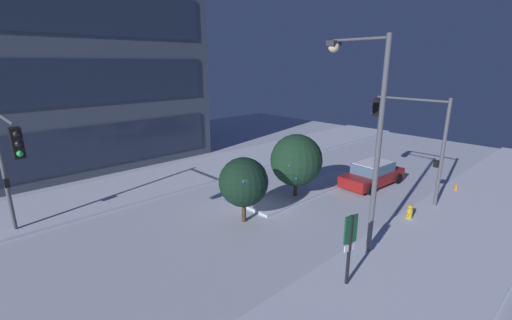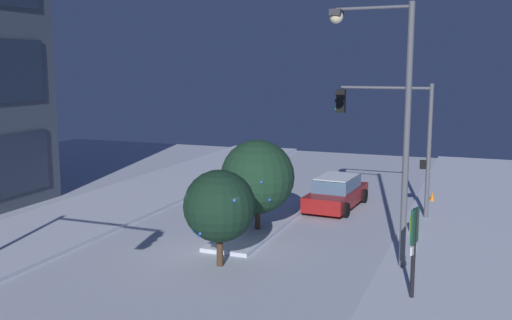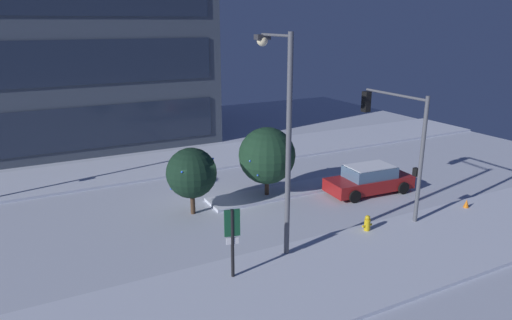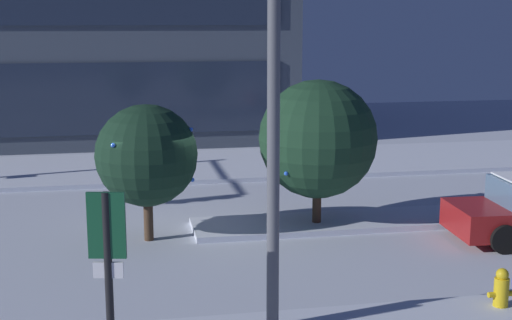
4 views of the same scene
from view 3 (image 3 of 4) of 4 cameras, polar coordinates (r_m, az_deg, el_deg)
The scene contains 12 objects.
ground at distance 22.81m, azimuth -6.85°, elevation -6.04°, with size 52.00×52.00×0.00m, color silver.
curb_strip_near at distance 16.43m, azimuth 3.44°, elevation -15.29°, with size 52.00×5.20×0.14m, color silver.
curb_strip_far at distance 29.87m, azimuth -12.30°, elevation -0.64°, with size 52.00×5.20×0.14m, color silver.
median_strip at distance 24.95m, azimuth 4.07°, elevation -3.76°, with size 9.00×1.80×0.14m, color silver.
car_near at distance 25.29m, azimuth 13.74°, elevation -2.38°, with size 4.86×2.25×1.49m.
traffic_light_corner_near_right at distance 22.12m, azimuth 16.89°, elevation 3.45°, with size 0.32×4.16×5.79m.
street_lamp_arched at distance 17.19m, azimuth 3.07°, elevation 5.43°, with size 0.56×2.68×8.43m.
fire_hydrant at distance 20.64m, azimuth 13.50°, elevation -7.72°, with size 0.48×0.26×0.83m.
parking_info_sign at distance 16.13m, azimuth -2.93°, elevation -9.27°, with size 0.55×0.17×2.67m.
decorated_tree_median at distance 21.68m, azimuth -7.93°, elevation -1.60°, with size 2.36×2.36×3.21m.
decorated_tree_left_of_median at distance 23.49m, azimuth 1.36°, elevation 0.53°, with size 2.90×2.90×3.69m.
construction_cone at distance 24.66m, azimuth 24.42°, elevation -5.03°, with size 0.36×0.36×0.55m, color orange.
Camera 3 is at (-7.31, -19.75, 8.76)m, focal length 32.55 mm.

